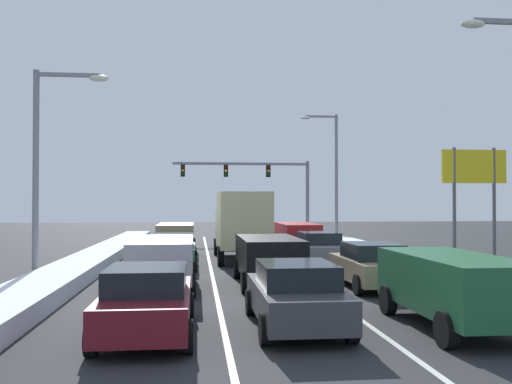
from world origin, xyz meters
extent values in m
plane|color=#28282B|center=(0.00, 15.66, 0.00)|extent=(120.00, 120.00, 0.00)
cube|color=silver|center=(1.70, 19.58, 0.00)|extent=(0.14, 43.07, 0.01)
cube|color=silver|center=(-1.70, 19.58, 0.00)|extent=(0.14, 43.07, 0.01)
cube|color=white|center=(7.00, 19.58, 0.30)|extent=(1.27, 43.07, 0.61)
cube|color=white|center=(-7.00, 19.58, 0.26)|extent=(1.86, 43.07, 0.53)
cube|color=#1E5633|center=(3.54, 7.05, 1.04)|extent=(1.95, 4.90, 1.25)
cube|color=black|center=(3.54, 4.64, 1.32)|extent=(1.56, 0.06, 0.55)
cube|color=red|center=(2.76, 4.65, 0.94)|extent=(0.20, 0.08, 0.28)
cylinder|color=black|center=(2.59, 8.75, 0.37)|extent=(0.25, 0.74, 0.74)
cylinder|color=black|center=(4.50, 8.75, 0.37)|extent=(0.25, 0.74, 0.74)
cylinder|color=black|center=(2.59, 5.35, 0.37)|extent=(0.25, 0.74, 0.74)
cube|color=#937F60|center=(3.56, 13.19, 0.63)|extent=(1.82, 4.50, 0.70)
cube|color=black|center=(3.56, 13.04, 1.23)|extent=(1.64, 2.20, 0.55)
cube|color=red|center=(2.87, 10.99, 0.75)|extent=(0.24, 0.08, 0.14)
cube|color=red|center=(4.25, 10.99, 0.75)|extent=(0.24, 0.08, 0.14)
cylinder|color=black|center=(2.67, 14.74, 0.33)|extent=(0.22, 0.66, 0.66)
cylinder|color=black|center=(4.45, 14.74, 0.33)|extent=(0.22, 0.66, 0.66)
cylinder|color=black|center=(2.67, 11.64, 0.33)|extent=(0.22, 0.66, 0.66)
cylinder|color=black|center=(4.45, 11.64, 0.33)|extent=(0.22, 0.66, 0.66)
cube|color=slate|center=(3.28, 20.19, 0.63)|extent=(1.82, 4.50, 0.70)
cube|color=black|center=(3.28, 20.04, 1.23)|extent=(1.64, 2.20, 0.55)
cube|color=red|center=(2.59, 17.99, 0.75)|extent=(0.24, 0.08, 0.14)
cube|color=red|center=(3.97, 17.99, 0.75)|extent=(0.24, 0.08, 0.14)
cylinder|color=black|center=(2.39, 21.74, 0.33)|extent=(0.22, 0.66, 0.66)
cylinder|color=black|center=(4.17, 21.74, 0.33)|extent=(0.22, 0.66, 0.66)
cylinder|color=black|center=(2.39, 18.64, 0.33)|extent=(0.22, 0.66, 0.66)
cylinder|color=black|center=(4.17, 18.64, 0.33)|extent=(0.22, 0.66, 0.66)
cube|color=maroon|center=(3.41, 26.42, 1.04)|extent=(1.95, 4.90, 1.25)
cube|color=black|center=(3.41, 24.01, 1.32)|extent=(1.56, 0.06, 0.55)
cube|color=red|center=(2.63, 24.02, 0.94)|extent=(0.20, 0.08, 0.28)
cube|color=red|center=(4.19, 24.02, 0.94)|extent=(0.20, 0.08, 0.28)
cylinder|color=black|center=(2.46, 28.12, 0.37)|extent=(0.25, 0.74, 0.74)
cylinder|color=black|center=(4.37, 28.12, 0.37)|extent=(0.25, 0.74, 0.74)
cylinder|color=black|center=(2.46, 24.72, 0.37)|extent=(0.25, 0.74, 0.74)
cylinder|color=black|center=(4.37, 24.72, 0.37)|extent=(0.25, 0.74, 0.74)
cube|color=#38383D|center=(-0.05, 7.51, 0.63)|extent=(1.82, 4.50, 0.70)
cube|color=black|center=(-0.05, 7.36, 1.23)|extent=(1.64, 2.20, 0.55)
cube|color=red|center=(-0.74, 5.31, 0.75)|extent=(0.24, 0.08, 0.14)
cube|color=red|center=(0.64, 5.31, 0.75)|extent=(0.24, 0.08, 0.14)
cylinder|color=black|center=(-0.94, 9.06, 0.33)|extent=(0.22, 0.66, 0.66)
cylinder|color=black|center=(0.84, 9.06, 0.33)|extent=(0.22, 0.66, 0.66)
cylinder|color=black|center=(-0.94, 5.96, 0.33)|extent=(0.22, 0.66, 0.66)
cylinder|color=black|center=(0.84, 5.96, 0.33)|extent=(0.22, 0.66, 0.66)
cube|color=black|center=(0.18, 14.14, 1.04)|extent=(1.95, 4.90, 1.25)
cube|color=black|center=(0.18, 11.73, 1.32)|extent=(1.56, 0.06, 0.55)
cube|color=red|center=(-0.60, 11.74, 0.94)|extent=(0.20, 0.08, 0.28)
cube|color=red|center=(0.96, 11.74, 0.94)|extent=(0.20, 0.08, 0.28)
cylinder|color=black|center=(-0.78, 15.84, 0.37)|extent=(0.25, 0.74, 0.74)
cylinder|color=black|center=(1.13, 15.84, 0.37)|extent=(0.25, 0.74, 0.74)
cylinder|color=black|center=(-0.78, 12.44, 0.37)|extent=(0.25, 0.74, 0.74)
cylinder|color=black|center=(1.13, 12.44, 0.37)|extent=(0.25, 0.74, 0.74)
cube|color=silver|center=(-0.10, 25.14, 1.56)|extent=(2.35, 2.20, 2.00)
cube|color=#D1C18C|center=(-0.10, 21.54, 2.06)|extent=(2.35, 5.00, 2.60)
cylinder|color=black|center=(-1.23, 25.44, 0.46)|extent=(0.28, 0.92, 0.92)
cylinder|color=black|center=(1.02, 25.44, 0.46)|extent=(0.28, 0.92, 0.92)
cylinder|color=black|center=(-1.23, 20.04, 0.46)|extent=(0.28, 0.92, 0.92)
cylinder|color=black|center=(1.02, 20.04, 0.46)|extent=(0.28, 0.92, 0.92)
cube|color=navy|center=(-0.01, 30.87, 0.63)|extent=(1.82, 4.50, 0.70)
cube|color=black|center=(-0.01, 30.72, 1.23)|extent=(1.64, 2.20, 0.55)
cube|color=red|center=(-0.70, 28.67, 0.75)|extent=(0.24, 0.08, 0.14)
cube|color=red|center=(0.69, 28.67, 0.75)|extent=(0.24, 0.08, 0.14)
cylinder|color=black|center=(-0.90, 32.42, 0.33)|extent=(0.22, 0.66, 0.66)
cylinder|color=black|center=(0.88, 32.42, 0.33)|extent=(0.22, 0.66, 0.66)
cylinder|color=black|center=(-0.90, 29.32, 0.33)|extent=(0.22, 0.66, 0.66)
cylinder|color=black|center=(0.88, 29.32, 0.33)|extent=(0.22, 0.66, 0.66)
cube|color=maroon|center=(-3.38, 7.06, 0.63)|extent=(1.82, 4.50, 0.70)
cube|color=black|center=(-3.38, 6.91, 1.23)|extent=(1.64, 2.20, 0.55)
cube|color=red|center=(-4.07, 4.86, 0.75)|extent=(0.24, 0.08, 0.14)
cube|color=red|center=(-2.69, 4.86, 0.75)|extent=(0.24, 0.08, 0.14)
cylinder|color=black|center=(-4.27, 8.61, 0.33)|extent=(0.22, 0.66, 0.66)
cylinder|color=black|center=(-2.49, 8.61, 0.33)|extent=(0.22, 0.66, 0.66)
cylinder|color=black|center=(-4.27, 5.51, 0.33)|extent=(0.22, 0.66, 0.66)
cylinder|color=black|center=(-2.49, 5.51, 0.33)|extent=(0.22, 0.66, 0.66)
cube|color=#B7BABF|center=(-3.42, 13.50, 1.04)|extent=(1.95, 4.90, 1.25)
cube|color=black|center=(-3.42, 11.09, 1.32)|extent=(1.56, 0.06, 0.55)
cube|color=red|center=(-4.20, 11.10, 0.94)|extent=(0.20, 0.08, 0.28)
cube|color=red|center=(-2.64, 11.10, 0.94)|extent=(0.20, 0.08, 0.28)
cylinder|color=black|center=(-4.37, 15.20, 0.37)|extent=(0.25, 0.74, 0.74)
cylinder|color=black|center=(-2.46, 15.20, 0.37)|extent=(0.25, 0.74, 0.74)
cylinder|color=black|center=(-4.37, 11.80, 0.37)|extent=(0.25, 0.74, 0.74)
cylinder|color=black|center=(-2.46, 11.80, 0.37)|extent=(0.25, 0.74, 0.74)
cube|color=#1E5633|center=(-3.30, 19.46, 0.63)|extent=(1.82, 4.50, 0.70)
cube|color=black|center=(-3.30, 19.31, 1.23)|extent=(1.64, 2.20, 0.55)
cube|color=red|center=(-3.99, 17.26, 0.75)|extent=(0.24, 0.08, 0.14)
cube|color=red|center=(-2.60, 17.26, 0.75)|extent=(0.24, 0.08, 0.14)
cylinder|color=black|center=(-4.19, 21.01, 0.33)|extent=(0.22, 0.66, 0.66)
cylinder|color=black|center=(-2.41, 21.01, 0.33)|extent=(0.22, 0.66, 0.66)
cylinder|color=black|center=(-4.19, 17.91, 0.33)|extent=(0.22, 0.66, 0.66)
cylinder|color=black|center=(-2.41, 17.91, 0.33)|extent=(0.22, 0.66, 0.66)
cube|color=#937F60|center=(-3.46, 26.51, 1.04)|extent=(1.95, 4.90, 1.25)
cube|color=black|center=(-3.46, 24.10, 1.32)|extent=(1.56, 0.06, 0.55)
cube|color=red|center=(-4.24, 24.11, 0.94)|extent=(0.20, 0.08, 0.28)
cube|color=red|center=(-2.68, 24.11, 0.94)|extent=(0.20, 0.08, 0.28)
cylinder|color=black|center=(-4.42, 28.21, 0.37)|extent=(0.25, 0.74, 0.74)
cylinder|color=black|center=(-2.51, 28.21, 0.37)|extent=(0.25, 0.74, 0.74)
cylinder|color=black|center=(-4.42, 24.81, 0.37)|extent=(0.25, 0.74, 0.74)
cylinder|color=black|center=(-2.51, 24.81, 0.37)|extent=(0.25, 0.74, 0.74)
cylinder|color=slate|center=(6.60, 39.16, 3.10)|extent=(0.28, 0.28, 6.20)
cube|color=slate|center=(1.20, 39.16, 5.95)|extent=(10.80, 0.20, 0.20)
cube|color=black|center=(3.40, 39.16, 5.38)|extent=(0.34, 0.34, 0.95)
sphere|color=#4C0A0A|center=(3.40, 38.97, 5.66)|extent=(0.22, 0.22, 0.22)
sphere|color=#F2AD14|center=(3.40, 38.97, 5.38)|extent=(0.22, 0.22, 0.22)
sphere|color=#0C3819|center=(3.40, 38.97, 5.09)|extent=(0.22, 0.22, 0.22)
cube|color=black|center=(0.00, 39.16, 5.38)|extent=(0.34, 0.34, 0.95)
sphere|color=#4C0A0A|center=(0.00, 38.97, 5.66)|extent=(0.22, 0.22, 0.22)
sphere|color=#F2AD14|center=(0.00, 38.97, 5.38)|extent=(0.22, 0.22, 0.22)
sphere|color=#0C3819|center=(0.00, 38.97, 5.09)|extent=(0.22, 0.22, 0.22)
cube|color=black|center=(-3.40, 39.16, 5.38)|extent=(0.34, 0.34, 0.95)
sphere|color=#4C0A0A|center=(-3.40, 38.97, 5.66)|extent=(0.22, 0.22, 0.22)
sphere|color=#F2AD14|center=(-3.40, 38.97, 5.38)|extent=(0.22, 0.22, 0.22)
sphere|color=#0C3819|center=(-3.40, 38.97, 5.09)|extent=(0.22, 0.22, 0.22)
cube|color=gray|center=(6.58, 9.79, 8.05)|extent=(2.20, 0.14, 0.14)
ellipsoid|color=#EAE5C6|center=(5.48, 9.79, 7.95)|extent=(0.70, 0.36, 0.24)
cylinder|color=gray|center=(7.49, 33.28, 4.54)|extent=(0.22, 0.22, 9.07)
cube|color=gray|center=(6.39, 33.28, 8.92)|extent=(2.20, 0.14, 0.14)
ellipsoid|color=#EAE5C6|center=(5.29, 33.28, 8.82)|extent=(0.70, 0.36, 0.24)
cylinder|color=gray|center=(-8.07, 15.53, 3.83)|extent=(0.22, 0.22, 7.65)
cube|color=gray|center=(-6.97, 15.53, 7.50)|extent=(2.20, 0.14, 0.14)
ellipsoid|color=#EAE5C6|center=(-5.87, 15.53, 7.40)|extent=(0.70, 0.36, 0.24)
cylinder|color=#59595B|center=(9.90, 20.21, 2.75)|extent=(0.16, 0.16, 5.50)
cylinder|color=#59595B|center=(11.90, 20.21, 2.75)|extent=(0.16, 0.16, 5.50)
cube|color=yellow|center=(10.90, 20.21, 4.60)|extent=(3.20, 0.12, 1.60)
camera|label=1|loc=(-2.32, -5.24, 2.89)|focal=39.24mm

